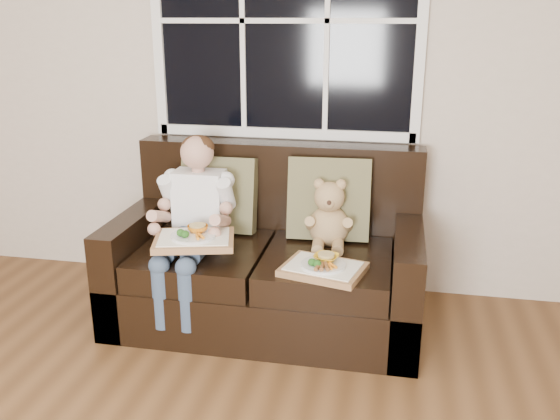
% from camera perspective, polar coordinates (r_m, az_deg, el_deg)
% --- Properties ---
extents(window_back, '(1.62, 0.04, 1.37)m').
position_cam_1_polar(window_back, '(3.60, 0.45, 17.76)').
color(window_back, black).
rests_on(window_back, room_walls).
extents(loveseat, '(1.70, 0.92, 0.96)m').
position_cam_1_polar(loveseat, '(3.43, -1.06, -5.32)').
color(loveseat, black).
rests_on(loveseat, ground).
extents(pillow_left, '(0.44, 0.20, 0.46)m').
position_cam_1_polar(pillow_left, '(3.53, -5.87, 1.52)').
color(pillow_left, brown).
rests_on(pillow_left, loveseat).
extents(pillow_right, '(0.48, 0.24, 0.48)m').
position_cam_1_polar(pillow_right, '(3.39, 4.73, 1.10)').
color(pillow_right, brown).
rests_on(pillow_right, loveseat).
extents(child, '(0.41, 0.61, 0.93)m').
position_cam_1_polar(child, '(3.30, -8.29, 0.02)').
color(child, white).
rests_on(child, loveseat).
extents(teddy_bear, '(0.24, 0.30, 0.40)m').
position_cam_1_polar(teddy_bear, '(3.30, 4.73, -0.77)').
color(teddy_bear, tan).
rests_on(teddy_bear, loveseat).
extents(tray_left, '(0.48, 0.41, 0.09)m').
position_cam_1_polar(tray_left, '(3.12, -8.26, -2.72)').
color(tray_left, '#A07348').
rests_on(tray_left, child).
extents(tray_right, '(0.45, 0.38, 0.09)m').
position_cam_1_polar(tray_right, '(2.99, 4.20, -5.51)').
color(tray_right, '#A07348').
rests_on(tray_right, loveseat).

